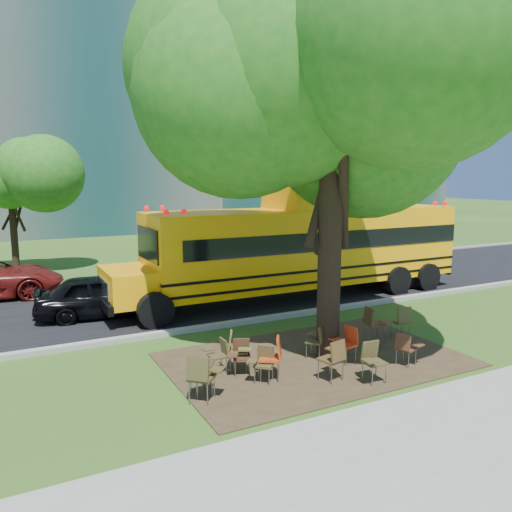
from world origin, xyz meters
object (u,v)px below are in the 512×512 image
chair_4 (334,356)px  chair_9 (241,353)px  chair_2 (273,353)px  chair_5 (372,358)px  chair_3 (263,360)px  chair_12 (374,321)px  main_tree (333,99)px  chair_13 (403,318)px  chair_10 (236,347)px  chair_6 (347,340)px  chair_7 (406,346)px  chair_0 (203,373)px  black_car (102,296)px  chair_8 (219,352)px  school_bus (306,246)px  chair_1 (202,374)px  chair_11 (318,338)px

chair_4 → chair_9: (-1.63, 1.26, -0.08)m
chair_2 → chair_5: 2.15m
chair_3 → chair_12: bearing=-122.6°
main_tree → chair_13: size_ratio=10.63×
chair_3 → chair_9: bearing=-23.8°
main_tree → chair_13: main_tree is taller
chair_9 → chair_10: bearing=-67.6°
chair_6 → chair_7: size_ratio=1.08×
chair_0 → chair_6: 3.74m
main_tree → chair_12: size_ratio=10.22×
chair_9 → chair_10: (-0.01, 0.23, 0.07)m
chair_4 → chair_10: (-1.63, 1.49, -0.02)m
main_tree → black_car: main_tree is taller
chair_3 → chair_8: size_ratio=1.02×
main_tree → black_car: size_ratio=2.40×
chair_7 → black_car: 9.37m
chair_4 → chair_6: (0.95, 0.79, -0.05)m
chair_5 → black_car: bearing=-57.8°
chair_9 → chair_2: bearing=153.5°
chair_8 → chair_0: bearing=142.6°
chair_0 → school_bus: bearing=39.1°
chair_12 → chair_1: bearing=-66.1°
school_bus → chair_10: size_ratio=14.35×
chair_10 → chair_13: 5.05m
chair_0 → chair_7: 4.85m
main_tree → school_bus: 7.66m
chair_1 → chair_10: chair_1 is taller
chair_13 → chair_10: bearing=-170.1°
chair_6 → chair_4: bearing=119.2°
chair_6 → chair_11: 0.69m
school_bus → chair_5: 7.99m
black_car → chair_7: bearing=-137.6°
chair_0 → chair_2: 1.67m
chair_3 → chair_10: 0.87m
chair_7 → chair_9: bearing=-126.1°
chair_3 → chair_12: chair_12 is taller
chair_11 → black_car: 7.38m
chair_5 → chair_13: (2.71, 1.95, 0.01)m
chair_0 → black_car: 6.97m
chair_1 → chair_11: bearing=58.9°
chair_13 → chair_12: bearing=-178.6°
chair_10 → chair_8: bearing=-80.6°
main_tree → chair_4: main_tree is taller
main_tree → chair_4: size_ratio=10.23×
chair_6 → chair_11: chair_6 is taller
chair_3 → chair_10: (-0.26, 0.83, 0.08)m
chair_0 → black_car: bearing=90.8°
chair_3 → chair_12: 4.01m
chair_4 → chair_10: chair_4 is taller
chair_7 → chair_9: (-3.65, 1.33, 0.00)m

